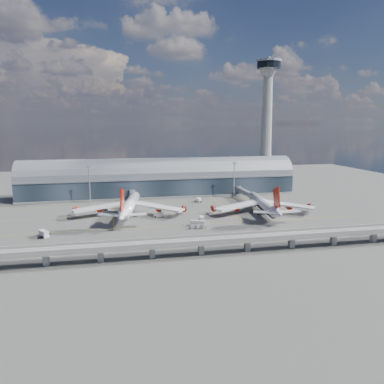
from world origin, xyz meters
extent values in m
plane|color=#474744|center=(0.00, 0.00, 0.00)|extent=(500.00, 500.00, 0.00)
cube|color=gold|center=(0.00, -10.00, 0.01)|extent=(200.00, 0.25, 0.01)
cube|color=gold|center=(0.00, 20.00, 0.01)|extent=(200.00, 0.25, 0.01)
cube|color=gold|center=(0.00, 50.00, 0.01)|extent=(200.00, 0.25, 0.01)
cube|color=gold|center=(-35.00, 30.00, 0.01)|extent=(0.25, 80.00, 0.01)
cube|color=gold|center=(35.00, 30.00, 0.01)|extent=(0.25, 80.00, 0.01)
cube|color=#202B36|center=(0.00, 78.00, 7.00)|extent=(200.00, 28.00, 14.00)
cylinder|color=gray|center=(0.00, 78.00, 14.00)|extent=(200.00, 28.00, 28.00)
cube|color=gray|center=(0.00, 64.00, 14.00)|extent=(200.00, 1.00, 1.20)
cube|color=gray|center=(0.00, 78.00, 0.60)|extent=(200.00, 30.00, 1.20)
cube|color=gray|center=(85.00, 83.00, 4.00)|extent=(18.00, 18.00, 8.00)
cone|color=gray|center=(85.00, 83.00, 45.00)|extent=(10.00, 10.00, 90.00)
cone|color=gray|center=(85.00, 83.00, 92.00)|extent=(16.00, 16.00, 8.00)
cylinder|color=black|center=(85.00, 83.00, 97.00)|extent=(18.00, 18.00, 5.00)
cylinder|color=gray|center=(85.00, 83.00, 100.00)|extent=(19.00, 19.00, 1.50)
cylinder|color=gray|center=(85.00, 83.00, 101.50)|extent=(2.40, 2.40, 3.00)
cube|color=gray|center=(0.00, -55.00, 5.50)|extent=(220.00, 8.50, 1.20)
cube|color=gray|center=(0.00, -59.00, 6.60)|extent=(220.00, 0.40, 1.20)
cube|color=gray|center=(0.00, -51.00, 6.60)|extent=(220.00, 0.40, 1.20)
cube|color=gray|center=(0.00, -56.50, 6.15)|extent=(220.00, 0.12, 0.12)
cube|color=gray|center=(0.00, -53.50, 6.15)|extent=(220.00, 0.12, 0.12)
cube|color=gray|center=(-60.00, -55.00, 2.50)|extent=(2.20, 2.20, 5.00)
cube|color=gray|center=(-40.00, -55.00, 2.50)|extent=(2.20, 2.20, 5.00)
cube|color=gray|center=(-20.00, -55.00, 2.50)|extent=(2.20, 2.20, 5.00)
cube|color=gray|center=(0.00, -55.00, 2.50)|extent=(2.20, 2.20, 5.00)
cube|color=gray|center=(20.00, -55.00, 2.50)|extent=(2.20, 2.20, 5.00)
cube|color=gray|center=(40.00, -55.00, 2.50)|extent=(2.20, 2.20, 5.00)
cube|color=gray|center=(60.00, -55.00, 2.50)|extent=(2.20, 2.20, 5.00)
cube|color=gray|center=(80.00, -55.00, 2.50)|extent=(2.20, 2.20, 5.00)
cylinder|color=gray|center=(-50.00, 55.00, 12.50)|extent=(0.70, 0.70, 25.00)
cube|color=gray|center=(-50.00, 55.00, 25.20)|extent=(3.00, 0.40, 1.00)
cylinder|color=gray|center=(50.00, 55.00, 12.50)|extent=(0.70, 0.70, 25.00)
cube|color=gray|center=(50.00, 55.00, 25.20)|extent=(3.00, 0.40, 1.00)
cylinder|color=white|center=(-25.51, 19.18, 6.09)|extent=(15.00, 52.42, 6.29)
cone|color=white|center=(-20.62, 47.76, 6.09)|extent=(7.52, 8.81, 6.29)
cone|color=white|center=(-30.74, -11.34, 6.88)|extent=(8.19, 12.68, 6.29)
cube|color=#A91707|center=(-30.24, -8.44, 14.64)|extent=(2.66, 11.70, 13.01)
cube|color=white|center=(-42.06, 20.02, 5.31)|extent=(32.54, 17.40, 2.54)
cube|color=white|center=(-9.64, 14.46, 5.31)|extent=(29.87, 25.60, 2.54)
cylinder|color=#A91707|center=(-42.32, 22.06, 3.54)|extent=(3.93, 5.37, 3.14)
cylinder|color=#A91707|center=(-56.73, 24.53, 3.54)|extent=(3.93, 5.37, 3.14)
cylinder|color=#A91707|center=(-8.70, 16.30, 3.54)|extent=(3.93, 5.37, 3.14)
cylinder|color=#A91707|center=(5.71, 13.83, 3.54)|extent=(3.93, 5.37, 3.14)
cylinder|color=gray|center=(-22.41, 37.29, 1.47)|extent=(0.49, 0.49, 2.95)
cylinder|color=gray|center=(-29.28, 15.84, 1.47)|extent=(0.59, 0.59, 2.95)
cylinder|color=gray|center=(-23.08, 14.77, 1.47)|extent=(0.59, 0.59, 2.95)
cylinder|color=black|center=(-29.28, 15.84, 0.54)|extent=(2.38, 1.82, 1.47)
cylinder|color=black|center=(-23.08, 14.77, 0.54)|extent=(2.38, 1.82, 1.47)
cylinder|color=white|center=(52.71, 8.30, 5.82)|extent=(11.18, 48.03, 5.72)
cone|color=white|center=(55.80, 34.92, 5.82)|extent=(6.59, 8.50, 5.72)
cone|color=white|center=(49.40, -20.29, 6.61)|extent=(7.04, 12.41, 5.72)
cube|color=#A91707|center=(49.74, -17.35, 14.10)|extent=(2.04, 11.79, 13.06)
cube|color=white|center=(37.14, 8.12, 5.03)|extent=(30.58, 18.19, 2.44)
cube|color=white|center=(67.82, 4.56, 5.03)|extent=(28.96, 23.39, 2.44)
cylinder|color=black|center=(52.71, 8.30, 4.25)|extent=(9.76, 43.08, 4.86)
cylinder|color=#A91707|center=(36.80, 10.14, 3.25)|extent=(3.70, 5.26, 3.16)
cylinder|color=#A91707|center=(23.16, 11.72, 3.25)|extent=(3.70, 5.26, 3.16)
cylinder|color=#A91707|center=(68.62, 6.45, 3.25)|extent=(3.70, 5.26, 3.16)
cylinder|color=#A91707|center=(82.26, 4.87, 3.25)|extent=(3.70, 5.26, 3.16)
cylinder|color=gray|center=(54.65, 25.00, 1.48)|extent=(0.49, 0.49, 2.96)
cylinder|color=gray|center=(49.12, 4.74, 1.48)|extent=(0.59, 0.59, 2.96)
cylinder|color=gray|center=(55.39, 4.01, 1.48)|extent=(0.59, 0.59, 2.96)
cylinder|color=black|center=(49.12, 4.74, 0.54)|extent=(2.33, 1.72, 1.48)
cylinder|color=black|center=(55.39, 4.01, 0.54)|extent=(2.33, 1.72, 1.48)
cube|color=gray|center=(-22.01, 52.00, 5.20)|extent=(3.00, 24.00, 3.00)
cube|color=gray|center=(-22.01, 40.00, 5.20)|extent=(3.60, 3.60, 3.40)
cylinder|color=gray|center=(-22.01, 64.00, 5.20)|extent=(4.40, 4.40, 4.00)
cylinder|color=gray|center=(-22.01, 40.00, 1.70)|extent=(0.50, 0.50, 3.40)
cylinder|color=black|center=(-22.01, 40.00, 0.35)|extent=(1.40, 0.80, 0.80)
cube|color=gray|center=(56.21, 50.00, 5.20)|extent=(3.00, 28.00, 3.00)
cube|color=gray|center=(56.21, 36.00, 5.20)|extent=(3.60, 3.60, 3.40)
cylinder|color=gray|center=(56.21, 64.00, 5.20)|extent=(4.40, 4.40, 4.00)
cylinder|color=gray|center=(56.21, 36.00, 1.70)|extent=(0.50, 0.50, 3.40)
cylinder|color=black|center=(56.21, 36.00, 0.35)|extent=(1.40, 0.80, 0.80)
cube|color=#BCBCB7|center=(-67.26, -16.70, 1.70)|extent=(5.76, 7.68, 2.76)
cylinder|color=black|center=(-66.09, -14.62, 0.48)|extent=(2.78, 2.13, 0.96)
cylinder|color=black|center=(-68.42, -18.77, 0.48)|extent=(2.78, 2.13, 0.96)
cube|color=#BCBCB7|center=(-9.88, 10.63, 1.58)|extent=(5.32, 3.37, 2.56)
cylinder|color=black|center=(-8.34, 11.01, 0.44)|extent=(1.45, 2.60, 0.89)
cylinder|color=black|center=(-11.41, 10.26, 0.44)|extent=(1.45, 2.60, 0.89)
cube|color=#BCBCB7|center=(8.30, -11.92, 1.55)|extent=(8.04, 4.73, 2.52)
cylinder|color=black|center=(10.63, -11.08, 0.44)|extent=(1.64, 2.57, 0.87)
cylinder|color=black|center=(5.96, -12.76, 0.44)|extent=(1.64, 2.57, 0.87)
cube|color=#BCBCB7|center=(12.26, -3.95, 1.56)|extent=(3.07, 6.12, 2.54)
cylinder|color=black|center=(11.99, -2.09, 0.44)|extent=(2.54, 1.22, 0.88)
cylinder|color=black|center=(12.53, -5.80, 0.44)|extent=(2.54, 1.22, 0.88)
cube|color=#BCBCB7|center=(22.02, 46.93, 1.52)|extent=(3.94, 5.23, 2.47)
cylinder|color=black|center=(21.40, 48.32, 0.43)|extent=(2.52, 1.75, 0.86)
cylinder|color=black|center=(22.65, 45.55, 0.43)|extent=(2.52, 1.75, 0.86)
cube|color=#BCBCB7|center=(-39.14, 33.01, 1.56)|extent=(5.42, 5.97, 2.54)
cylinder|color=black|center=(-37.96, 34.47, 0.44)|extent=(2.45, 2.21, 0.88)
cylinder|color=black|center=(-40.31, 31.54, 0.44)|extent=(2.45, 2.21, 0.88)
cube|color=gray|center=(4.47, -17.00, 0.28)|extent=(2.99, 2.28, 0.34)
cube|color=#B7B7BD|center=(4.47, -17.00, 1.18)|extent=(2.53, 2.08, 1.69)
cube|color=gray|center=(7.35, -17.56, 0.28)|extent=(2.99, 2.28, 0.34)
cube|color=#B7B7BD|center=(7.35, -17.56, 1.18)|extent=(2.53, 2.08, 1.69)
cube|color=gray|center=(10.22, -18.12, 0.28)|extent=(2.99, 2.28, 0.34)
cube|color=#B7B7BD|center=(10.22, -18.12, 1.18)|extent=(2.53, 2.08, 1.69)
cube|color=gray|center=(-1.53, -35.39, 0.23)|extent=(2.51, 2.04, 0.27)
cube|color=#B7B7BD|center=(-1.53, -35.39, 0.95)|extent=(2.14, 1.85, 1.36)
cube|color=gray|center=(0.71, -36.11, 0.23)|extent=(2.51, 2.04, 0.27)
cube|color=#B7B7BD|center=(0.71, -36.11, 0.95)|extent=(2.14, 1.85, 1.36)
cube|color=gray|center=(2.96, -36.83, 0.23)|extent=(2.51, 2.04, 0.27)
cube|color=#B7B7BD|center=(2.96, -36.83, 0.95)|extent=(2.14, 1.85, 1.36)
cube|color=gray|center=(56.93, -37.33, 0.23)|extent=(2.56, 2.11, 0.28)
cube|color=#B7B7BD|center=(56.93, -37.33, 0.96)|extent=(2.19, 1.90, 1.38)
cube|color=gray|center=(59.18, -36.55, 0.23)|extent=(2.56, 2.11, 0.28)
cube|color=#B7B7BD|center=(59.18, -36.55, 0.96)|extent=(2.19, 1.90, 1.38)
cube|color=gray|center=(61.44, -35.77, 0.23)|extent=(2.56, 2.11, 0.28)
cube|color=#B7B7BD|center=(61.44, -35.77, 0.96)|extent=(2.19, 1.90, 1.38)
camera|label=1|loc=(-33.51, -197.40, 52.69)|focal=35.00mm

